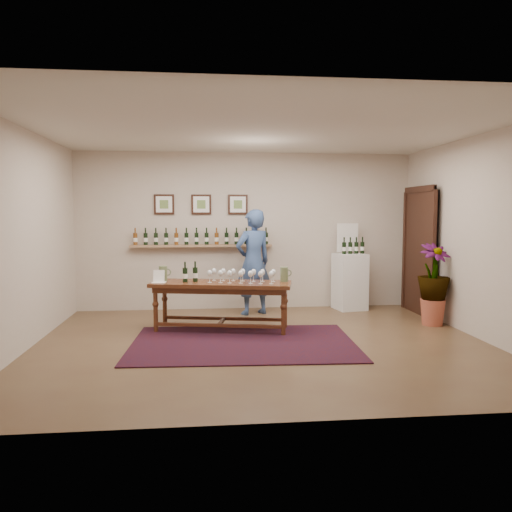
{
  "coord_description": "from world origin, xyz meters",
  "views": [
    {
      "loc": [
        -0.76,
        -6.45,
        1.74
      ],
      "look_at": [
        0.0,
        0.8,
        1.1
      ],
      "focal_mm": 35.0,
      "sensor_mm": 36.0,
      "label": 1
    }
  ],
  "objects": [
    {
      "name": "person",
      "position": [
        0.07,
        1.94,
        0.9
      ],
      "size": [
        0.77,
        0.65,
        1.79
      ],
      "primitive_type": "imported",
      "rotation": [
        0.0,
        0.0,
        3.55
      ],
      "color": "#344D7C",
      "rests_on": "ground"
    },
    {
      "name": "table_bottles",
      "position": [
        -0.96,
        0.87,
        0.88
      ],
      "size": [
        0.33,
        0.24,
        0.32
      ],
      "primitive_type": null,
      "rotation": [
        0.0,
        0.0,
        -0.24
      ],
      "color": "black",
      "rests_on": "tasting_table"
    },
    {
      "name": "potted_plant",
      "position": [
        2.75,
        0.82,
        0.64
      ],
      "size": [
        0.7,
        0.7,
        1.09
      ],
      "rotation": [
        0.0,
        0.0,
        0.25
      ],
      "color": "#AA5038",
      "rests_on": "ground"
    },
    {
      "name": "tasting_table",
      "position": [
        -0.51,
        0.8,
        0.61
      ],
      "size": [
        2.12,
        1.06,
        0.72
      ],
      "rotation": [
        0.0,
        0.0,
        -0.21
      ],
      "color": "#421C10",
      "rests_on": "ground"
    },
    {
      "name": "info_sign",
      "position": [
        1.82,
        2.31,
        1.29
      ],
      "size": [
        0.41,
        0.09,
        0.56
      ],
      "primitive_type": "cube",
      "rotation": [
        0.0,
        0.0,
        0.18
      ],
      "color": "white",
      "rests_on": "display_pedestal"
    },
    {
      "name": "room_shell",
      "position": [
        2.11,
        1.86,
        1.12
      ],
      "size": [
        6.0,
        6.0,
        6.0
      ],
      "color": "beige",
      "rests_on": "ground"
    },
    {
      "name": "pedestal_bottles",
      "position": [
        1.88,
        2.16,
        1.14
      ],
      "size": [
        0.28,
        0.12,
        0.27
      ],
      "primitive_type": null,
      "rotation": [
        0.0,
        0.0,
        0.18
      ],
      "color": "black",
      "rests_on": "display_pedestal"
    },
    {
      "name": "pitcher_left",
      "position": [
        -1.37,
        0.98,
        0.83
      ],
      "size": [
        0.16,
        0.16,
        0.23
      ],
      "primitive_type": null,
      "rotation": [
        0.0,
        0.0,
        -0.12
      ],
      "color": "#5C6A42",
      "rests_on": "tasting_table"
    },
    {
      "name": "pitcher_right",
      "position": [
        0.41,
        0.75,
        0.83
      ],
      "size": [
        0.16,
        0.16,
        0.22
      ],
      "primitive_type": null,
      "rotation": [
        0.0,
        0.0,
        -0.14
      ],
      "color": "#5C6A42",
      "rests_on": "tasting_table"
    },
    {
      "name": "menu_card",
      "position": [
        -1.42,
        0.88,
        0.81
      ],
      "size": [
        0.22,
        0.17,
        0.18
      ],
      "primitive_type": "cube",
      "rotation": [
        0.0,
        0.0,
        -0.15
      ],
      "color": "white",
      "rests_on": "tasting_table"
    },
    {
      "name": "rug",
      "position": [
        -0.25,
        0.02,
        0.01
      ],
      "size": [
        3.04,
        2.1,
        0.02
      ],
      "primitive_type": "cube",
      "rotation": [
        0.0,
        0.0,
        -0.05
      ],
      "color": "#460F0C",
      "rests_on": "ground"
    },
    {
      "name": "table_glasses",
      "position": [
        -0.21,
        0.76,
        0.82
      ],
      "size": [
        1.42,
        0.66,
        0.19
      ],
      "primitive_type": null,
      "rotation": [
        0.0,
        0.0,
        -0.26
      ],
      "color": "silver",
      "rests_on": "tasting_table"
    },
    {
      "name": "ground",
      "position": [
        0.0,
        0.0,
        0.0
      ],
      "size": [
        6.0,
        6.0,
        0.0
      ],
      "primitive_type": "plane",
      "color": "#523724",
      "rests_on": "ground"
    },
    {
      "name": "display_pedestal",
      "position": [
        1.84,
        2.2,
        0.5
      ],
      "size": [
        0.58,
        0.58,
        1.0
      ],
      "primitive_type": "cube",
      "rotation": [
        0.0,
        0.0,
        0.18
      ],
      "color": "white",
      "rests_on": "ground"
    }
  ]
}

